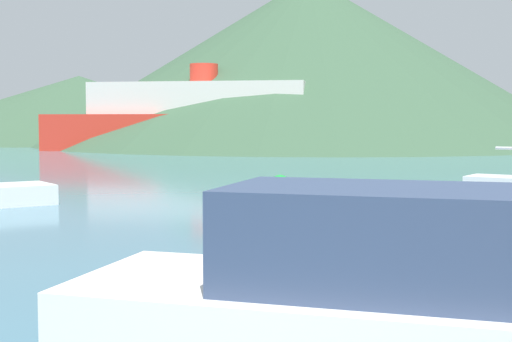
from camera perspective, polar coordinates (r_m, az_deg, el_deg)
The scene contains 4 objects.
ferry_distant at distance 58.73m, azimuth -4.34°, elevation 4.05°, with size 25.68×13.18×7.01m.
buoy_marker at distance 18.85m, azimuth 1.77°, elevation -1.99°, with size 0.82×0.82×0.94m.
hill_central at distance 89.66m, azimuth -14.11°, elevation 4.90°, with size 47.80×47.80×7.83m.
hill_east at distance 74.08m, azimuth 4.11°, elevation 8.74°, with size 55.12×55.12×16.94m.
Camera 1 is at (0.76, -2.49, 2.36)m, focal length 50.00 mm.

